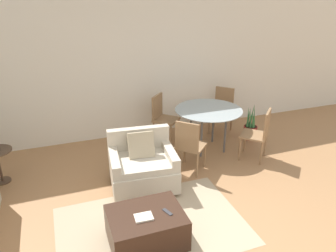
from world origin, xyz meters
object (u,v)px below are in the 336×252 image
Objects in this scene: armchair at (143,166)px; dining_chair_near_right at (260,132)px; tv_remote_primary at (167,212)px; dining_table at (208,114)px; book_stack at (144,217)px; potted_plant_small at (250,129)px; ottoman at (146,227)px; dining_chair_far_right at (222,107)px; dining_chair_far_left at (162,115)px; dining_chair_near_left at (189,143)px.

dining_chair_near_right is at bearing 3.19° from armchair.
dining_table is at bearing 53.25° from tv_remote_primary.
tv_remote_primary is (-0.06, -1.24, 0.09)m from armchair.
potted_plant_small reaches higher than book_stack.
dining_table is at bearing 48.28° from ottoman.
tv_remote_primary is 0.13× the size of dining_table.
armchair is 2.60m from potted_plant_small.
dining_chair_far_right is at bearing 45.00° from dining_table.
tv_remote_primary is 0.17× the size of dining_chair_far_left.
dining_chair_near_right is at bearing 32.36° from tv_remote_primary.
dining_chair_far_right is 0.70m from potted_plant_small.
dining_chair_near_left is at bearing 8.36° from armchair.
dining_table is at bearing -135.00° from dining_chair_far_right.
armchair is 1.12× the size of dining_chair_far_right.
dining_chair_near_left is at bearing 50.32° from book_stack.
dining_chair_near_left is at bearing -180.00° from dining_chair_near_right.
tv_remote_primary is at bearing -92.68° from armchair.
potted_plant_small is (2.77, 2.13, -0.23)m from book_stack.
potted_plant_small reaches higher than ottoman.
book_stack is 2.77m from dining_chair_near_right.
dining_chair_near_right reaches higher than book_stack.
potted_plant_small is (1.65, -0.52, -0.32)m from dining_chair_far_left.
tv_remote_primary is 0.17× the size of dining_chair_near_right.
dining_chair_far_left is at bearing 60.66° from armchair.
armchair is 0.82m from dining_chair_near_left.
book_stack is 0.28m from tv_remote_primary.
dining_chair_far_left is at bearing 135.00° from dining_chair_near_right.
dining_table is (1.49, 2.00, 0.27)m from tv_remote_primary.
armchair is 4.91× the size of book_stack.
dining_chair_near_right is at bearing -45.00° from dining_chair_far_left.
dining_chair_far_right reaches higher than tv_remote_primary.
dining_table is 1.32× the size of dining_chair_near_left.
book_stack is 2.88m from dining_chair_far_left.
dining_table is 0.93m from dining_chair_far_right.
dining_chair_near_left is (0.79, 0.12, 0.18)m from armchair.
dining_chair_near_left is (0.85, 1.36, 0.09)m from tv_remote_primary.
dining_chair_near_right is at bearing 29.33° from book_stack.
ottoman is 2.82m from dining_chair_far_left.
dining_chair_far_right is at bearing 90.00° from dining_chair_near_right.
dining_chair_near_left is (-0.65, -0.65, -0.18)m from dining_table.
dining_chair_near_left is at bearing 57.94° from tv_remote_primary.
potted_plant_small is at bearing 40.47° from tv_remote_primary.
book_stack is 0.17× the size of dining_table.
dining_chair_far_left is (-1.29, 1.29, 0.00)m from dining_chair_near_right.
dining_chair_far_left reaches higher than potted_plant_small.
dining_chair_near_left and dining_chair_near_right have the same top height.
dining_chair_far_right is (2.08, 1.41, 0.18)m from armchair.
potted_plant_small is at bearing -17.41° from dining_chair_far_left.
armchair is 1.12× the size of dining_chair_near_right.
book_stack is 0.29× the size of potted_plant_small.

